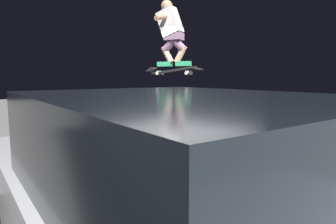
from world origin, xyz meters
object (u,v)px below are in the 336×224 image
kicker_ramp (78,158)px  parked_car (167,210)px  person_sitting_on_ledge (165,132)px  skateboard (174,70)px  ledge_box_main (176,153)px  skater_airborne (171,30)px  trash_bin (316,195)px

kicker_ramp → parked_car: parked_car is taller
kicker_ramp → parked_car: size_ratio=0.34×
person_sitting_on_ledge → kicker_ramp: bearing=22.4°
skateboard → kicker_ramp: skateboard is taller
ledge_box_main → skater_airborne: size_ratio=1.87×
skateboard → skater_airborne: size_ratio=0.93×
kicker_ramp → skater_airborne: bearing=-154.6°
ledge_box_main → skateboard: bearing=120.6°
ledge_box_main → kicker_ramp: size_ratio=1.38×
skater_airborne → trash_bin: (-2.57, 0.73, -2.00)m
ledge_box_main → person_sitting_on_ledge: (-0.06, 0.38, 0.48)m
parked_car → kicker_ramp: bearing=-24.2°
trash_bin → parked_car: parked_car is taller
skateboard → kicker_ramp: 2.59m
skater_airborne → parked_car: 3.68m
person_sitting_on_ledge → parked_car: parked_car is taller
skater_airborne → kicker_ramp: size_ratio=0.74×
skater_airborne → parked_car: bearing=129.6°
ledge_box_main → parked_car: 3.58m
ledge_box_main → trash_bin: size_ratio=2.32×
skater_airborne → trash_bin: bearing=164.2°
person_sitting_on_ledge → skateboard: 1.08m
trash_bin → parked_car: (0.48, 1.80, 0.34)m
person_sitting_on_ledge → kicker_ramp: 1.92m
ledge_box_main → trash_bin: 2.85m
kicker_ramp → trash_bin: trash_bin is taller
ledge_box_main → skater_airborne: 2.26m
parked_car → skateboard: bearing=-51.3°
skateboard → kicker_ramp: (1.77, 0.83, -1.70)m
skater_airborne → trash_bin: size_ratio=1.24×
person_sitting_on_ledge → trash_bin: person_sitting_on_ledge is taller
person_sitting_on_ledge → kicker_ramp: (1.68, 0.69, -0.63)m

